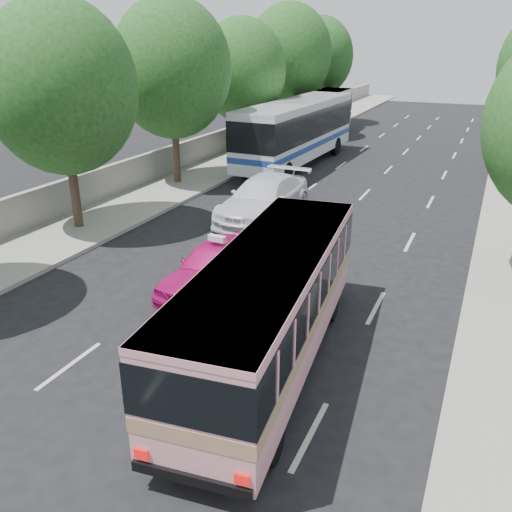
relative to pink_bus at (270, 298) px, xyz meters
The scene contains 14 objects.
ground 3.06m from the pink_bus, behind, with size 120.00×120.00×0.00m, color black.
sidewalk_left 22.86m from the pink_bus, 118.81° to the left, with size 4.00×90.00×0.15m, color #9E998E.
low_wall 23.73m from the pink_bus, 122.62° to the left, with size 0.30×90.00×1.50m, color #9E998E.
tree_left_b 13.05m from the pink_bus, 151.53° to the left, with size 5.70×5.70×8.88m.
tree_left_c 18.33m from the pink_bus, 128.60° to the left, with size 6.00×6.00×9.35m.
tree_left_d 24.82m from the pink_bus, 116.67° to the left, with size 5.52×5.52×8.60m.
tree_left_e 32.18m from the pink_bus, 110.03° to the left, with size 6.30×6.30×9.82m.
tree_left_f 39.73m from the pink_bus, 106.33° to the left, with size 5.88×5.88×9.16m.
pink_bus is the anchor object (origin of this frame).
pink_taxi 4.52m from the pink_bus, 134.00° to the left, with size 1.92×4.77×1.63m, color #D01276.
white_pickup 11.43m from the pink_bus, 113.96° to the left, with size 2.47×6.08×1.77m, color white.
tour_coach_front 22.15m from the pink_bus, 108.39° to the left, with size 3.21×12.84×3.82m.
tour_coach_rear 32.31m from the pink_bus, 105.78° to the left, with size 2.64×11.20×3.34m.
taxi_roof_sign 4.41m from the pink_bus, 134.00° to the left, with size 0.55×0.18×0.18m, color silver.
Camera 1 is at (6.72, -10.31, 7.35)m, focal length 38.00 mm.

